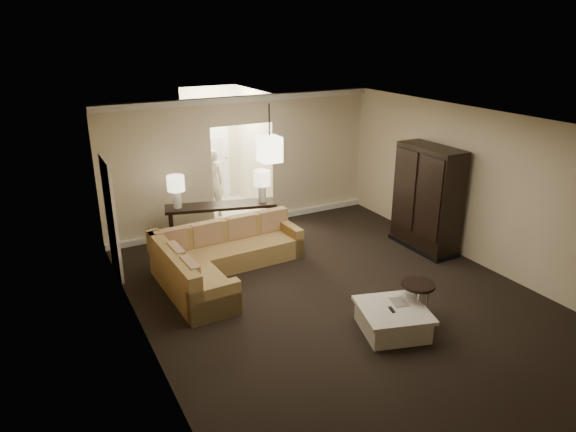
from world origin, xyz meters
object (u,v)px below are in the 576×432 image
console_table (222,220)px  drink_table (417,294)px  person (211,179)px  sectional_sofa (219,259)px  coffee_table (393,319)px  armoire (427,201)px

console_table → drink_table: 4.32m
drink_table → person: bearing=101.0°
sectional_sofa → coffee_table: sectional_sofa is taller
coffee_table → person: 5.80m
drink_table → armoire: bearing=46.0°
drink_table → sectional_sofa: bearing=126.7°
sectional_sofa → console_table: 1.43m
sectional_sofa → person: person is taller
armoire → console_table: bearing=149.1°
coffee_table → person: person is taller
armoire → person: (-3.04, 3.64, -0.10)m
console_table → armoire: size_ratio=1.08×
coffee_table → console_table: console_table is taller
person → sectional_sofa: bearing=71.9°
sectional_sofa → coffee_table: bearing=-63.5°
armoire → sectional_sofa: bearing=169.4°
coffee_table → person: size_ratio=0.67×
sectional_sofa → drink_table: (2.05, -2.75, 0.11)m
console_table → drink_table: console_table is taller
sectional_sofa → armoire: (3.99, -0.75, 0.65)m
console_table → sectional_sofa: bearing=-97.8°
person → armoire: bearing=129.8°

